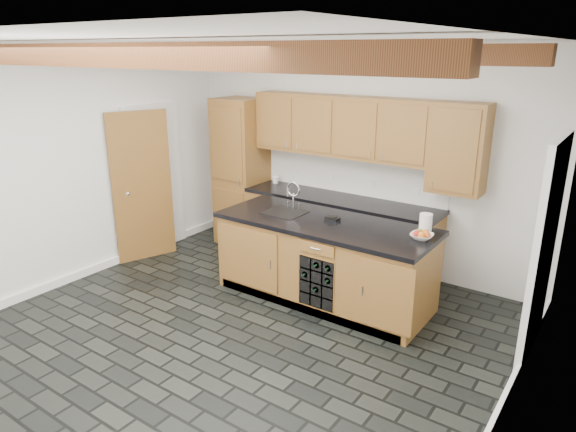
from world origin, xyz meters
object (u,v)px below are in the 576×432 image
object	(u,v)px
fruit_bowl	(422,236)
paper_towel	(426,224)
island	(324,261)
kitchen_scale	(332,218)

from	to	relation	value
fruit_bowl	paper_towel	size ratio (longest dim) A/B	1.05
fruit_bowl	paper_towel	xyz separation A→B (m)	(-0.03, 0.16, 0.08)
fruit_bowl	paper_towel	world-z (taller)	paper_towel
fruit_bowl	island	bearing A→B (deg)	-175.04
kitchen_scale	fruit_bowl	world-z (taller)	fruit_bowl
island	fruit_bowl	xyz separation A→B (m)	(1.07, 0.09, 0.49)
kitchen_scale	fruit_bowl	distance (m)	1.03
fruit_bowl	kitchen_scale	bearing A→B (deg)	179.85
island	kitchen_scale	bearing A→B (deg)	67.66
island	kitchen_scale	size ratio (longest dim) A/B	14.74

